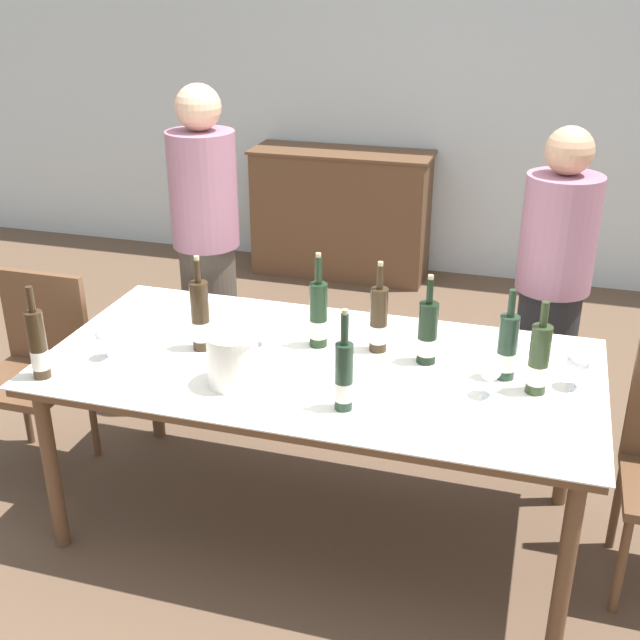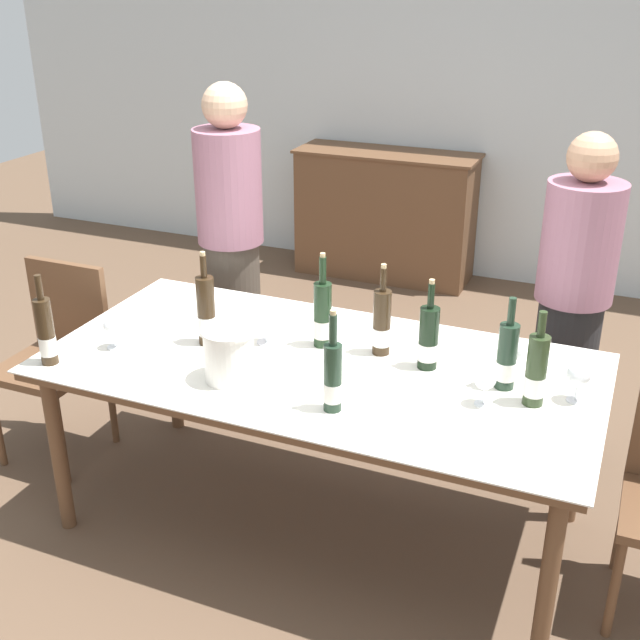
{
  "view_description": "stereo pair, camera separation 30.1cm",
  "coord_description": "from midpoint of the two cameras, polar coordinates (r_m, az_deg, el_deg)",
  "views": [
    {
      "loc": [
        0.78,
        -2.64,
        2.18
      ],
      "look_at": [
        0.0,
        0.0,
        0.94
      ],
      "focal_mm": 45.0,
      "sensor_mm": 36.0,
      "label": 1
    },
    {
      "loc": [
        1.06,
        -2.54,
        2.18
      ],
      "look_at": [
        0.0,
        0.0,
        0.94
      ],
      "focal_mm": 45.0,
      "sensor_mm": 36.0,
      "label": 2
    }
  ],
  "objects": [
    {
      "name": "wine_bottle_1",
      "position": [
        3.13,
        7.17,
        -0.34
      ],
      "size": [
        0.07,
        0.07,
        0.37
      ],
      "color": "#332314",
      "rests_on": "dining_table"
    },
    {
      "name": "wine_bottle_5",
      "position": [
        3.05,
        10.53,
        -1.43
      ],
      "size": [
        0.08,
        0.08,
        0.36
      ],
      "color": "black",
      "rests_on": "dining_table"
    },
    {
      "name": "wine_glass_2",
      "position": [
        3.2,
        -1.22,
        -0.01
      ],
      "size": [
        0.08,
        0.08,
        0.15
      ],
      "color": "white",
      "rests_on": "dining_table"
    },
    {
      "name": "person_host",
      "position": [
        4.07,
        -4.21,
        4.98
      ],
      "size": [
        0.33,
        0.33,
        1.66
      ],
      "color": "#51473D",
      "rests_on": "ground_plane"
    },
    {
      "name": "wine_bottle_6",
      "position": [
        2.72,
        4.09,
        -4.19
      ],
      "size": [
        0.06,
        0.06,
        0.37
      ],
      "color": "#1E3323",
      "rests_on": "dining_table"
    },
    {
      "name": "dining_table",
      "position": [
        3.12,
        2.77,
        -4.08
      ],
      "size": [
        2.13,
        1.05,
        0.76
      ],
      "color": "brown",
      "rests_on": "ground_plane"
    },
    {
      "name": "wine_glass_3",
      "position": [
        3.06,
        16.46,
        -2.28
      ],
      "size": [
        0.07,
        0.07,
        0.15
      ],
      "color": "white",
      "rests_on": "dining_table"
    },
    {
      "name": "wine_glass_4",
      "position": [
        2.85,
        14.66,
        -4.21
      ],
      "size": [
        0.08,
        0.08,
        0.14
      ],
      "color": "white",
      "rests_on": "dining_table"
    },
    {
      "name": "back_wall",
      "position": [
        5.89,
        14.11,
        15.98
      ],
      "size": [
        8.0,
        0.1,
        2.8
      ],
      "color": "silver",
      "rests_on": "ground_plane"
    },
    {
      "name": "sideboard_cabinet",
      "position": [
        5.96,
        6.11,
        7.42
      ],
      "size": [
        1.31,
        0.46,
        0.93
      ],
      "color": "brown",
      "rests_on": "ground_plane"
    },
    {
      "name": "ground_plane",
      "position": [
        3.5,
        2.54,
        -14.2
      ],
      "size": [
        12.0,
        12.0,
        0.0
      ],
      "primitive_type": "plane",
      "color": "brown"
    },
    {
      "name": "wine_bottle_7",
      "position": [
        3.16,
        -16.36,
        -0.95
      ],
      "size": [
        0.07,
        0.07,
        0.36
      ],
      "color": "#332314",
      "rests_on": "dining_table"
    },
    {
      "name": "wine_bottle_0",
      "position": [
        2.97,
        16.0,
        -2.66
      ],
      "size": [
        0.07,
        0.07,
        0.35
      ],
      "color": "#1E3323",
      "rests_on": "dining_table"
    },
    {
      "name": "wine_bottle_2",
      "position": [
        2.89,
        18.03,
        -3.62
      ],
      "size": [
        0.07,
        0.07,
        0.35
      ],
      "color": "#28381E",
      "rests_on": "dining_table"
    },
    {
      "name": "chair_left_end",
      "position": [
        3.88,
        -16.02,
        -1.88
      ],
      "size": [
        0.42,
        0.42,
        0.91
      ],
      "color": "brown",
      "rests_on": "ground_plane"
    },
    {
      "name": "wine_glass_0",
      "position": [
        3.23,
        -11.97,
        -0.55
      ],
      "size": [
        0.08,
        0.08,
        0.13
      ],
      "color": "white",
      "rests_on": "dining_table"
    },
    {
      "name": "wine_bottle_3",
      "position": [
        3.2,
        -5.44,
        0.47
      ],
      "size": [
        0.07,
        0.07,
        0.39
      ],
      "color": "#332314",
      "rests_on": "dining_table"
    },
    {
      "name": "wine_bottle_4",
      "position": [
        3.17,
        2.91,
        0.26
      ],
      "size": [
        0.07,
        0.07,
        0.39
      ],
      "color": "black",
      "rests_on": "dining_table"
    },
    {
      "name": "wine_glass_1",
      "position": [
        2.97,
        20.72,
        -3.78
      ],
      "size": [
        0.09,
        0.09,
        0.15
      ],
      "color": "white",
      "rests_on": "dining_table"
    },
    {
      "name": "ice_bucket",
      "position": [
        2.93,
        -3.59,
        -2.45
      ],
      "size": [
        0.19,
        0.19,
        0.2
      ],
      "color": "white",
      "rests_on": "dining_table"
    },
    {
      "name": "person_guest_left",
      "position": [
        3.73,
        19.66,
        0.67
      ],
      "size": [
        0.33,
        0.33,
        1.55
      ],
      "color": "#262628",
      "rests_on": "ground_plane"
    }
  ]
}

